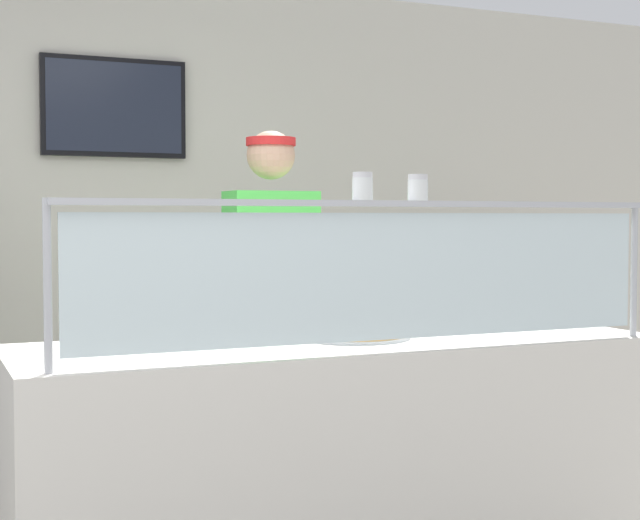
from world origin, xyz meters
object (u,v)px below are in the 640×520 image
object	(u,v)px
pizza_server	(355,328)
pizza_box_stack	(520,291)
parmesan_shaker	(363,188)
pepper_flake_shaker	(418,189)
worker_figure	(273,306)
pizza_tray	(354,334)

from	to	relation	value
pizza_server	pizza_box_stack	world-z (taller)	pizza_box_stack
parmesan_shaker	pepper_flake_shaker	xyz separation A→B (m)	(0.20, -0.00, -0.00)
pizza_server	pizza_box_stack	size ratio (longest dim) A/B	0.63
parmesan_shaker	worker_figure	distance (m)	1.19
pizza_tray	pepper_flake_shaker	xyz separation A→B (m)	(0.06, -0.35, 0.51)
worker_figure	pizza_box_stack	xyz separation A→B (m)	(1.88, 0.82, -0.05)
worker_figure	pizza_tray	bearing A→B (deg)	-87.37
parmesan_shaker	worker_figure	xyz separation A→B (m)	(0.11, 1.09, -0.48)
pizza_server	parmesan_shaker	world-z (taller)	parmesan_shaker
pizza_server	worker_figure	world-z (taller)	worker_figure
pizza_tray	pepper_flake_shaker	bearing A→B (deg)	-79.83
pizza_tray	parmesan_shaker	size ratio (longest dim) A/B	4.54
pizza_server	pepper_flake_shaker	size ratio (longest dim) A/B	3.23
parmesan_shaker	pizza_box_stack	xyz separation A→B (m)	(1.99, 1.91, -0.53)
pizza_tray	pepper_flake_shaker	distance (m)	0.62
pizza_server	parmesan_shaker	distance (m)	0.61
parmesan_shaker	pizza_server	bearing A→B (deg)	68.17
pepper_flake_shaker	worker_figure	bearing A→B (deg)	95.07
parmesan_shaker	pepper_flake_shaker	world-z (taller)	parmesan_shaker
parmesan_shaker	worker_figure	world-z (taller)	worker_figure
pizza_server	pizza_box_stack	bearing A→B (deg)	52.07
pizza_tray	pizza_box_stack	world-z (taller)	pizza_box_stack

